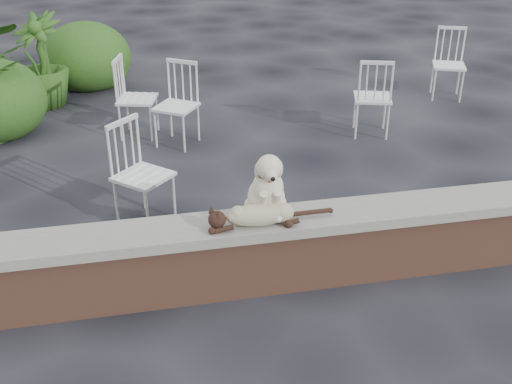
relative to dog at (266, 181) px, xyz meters
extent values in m
plane|color=black|center=(0.63, -0.08, -0.84)|extent=(60.00, 60.00, 0.00)
cube|color=brown|center=(0.63, -0.08, -0.59)|extent=(6.00, 0.30, 0.50)
cube|color=slate|center=(0.63, -0.08, -0.30)|extent=(6.20, 0.40, 0.08)
imported|color=#265017|center=(-2.01, 4.49, -0.23)|extent=(0.97, 0.97, 1.23)
ellipsoid|color=#265017|center=(-1.47, 5.19, -0.40)|extent=(1.26, 1.15, 0.99)
ellipsoid|color=#265017|center=(-1.36, 5.17, -0.50)|extent=(0.97, 0.89, 0.77)
camera|label=1|loc=(-0.88, -3.89, 1.99)|focal=43.64mm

